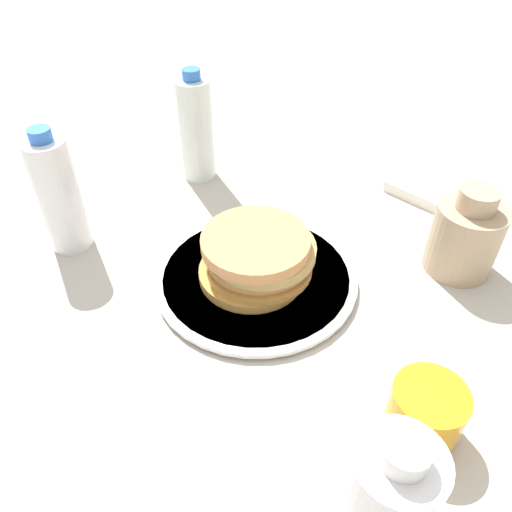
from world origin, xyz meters
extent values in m
plane|color=#BCB7AD|center=(0.00, 0.00, 0.00)|extent=(4.00, 4.00, 0.00)
cylinder|color=white|center=(-0.01, 0.02, 0.01)|extent=(0.27, 0.27, 0.01)
cylinder|color=white|center=(-0.01, 0.02, 0.01)|extent=(0.29, 0.29, 0.01)
cylinder|color=#C49247|center=(-0.01, 0.02, 0.02)|extent=(0.15, 0.15, 0.01)
cylinder|color=#B47E3A|center=(-0.02, 0.02, 0.03)|extent=(0.15, 0.15, 0.01)
cylinder|color=#B48147|center=(-0.02, 0.01, 0.04)|extent=(0.15, 0.15, 0.01)
cylinder|color=tan|center=(-0.02, 0.01, 0.06)|extent=(0.15, 0.15, 0.02)
cylinder|color=tan|center=(-0.01, 0.02, 0.07)|extent=(0.15, 0.15, 0.02)
cylinder|color=orange|center=(-0.28, 0.14, 0.03)|extent=(0.08, 0.08, 0.07)
cylinder|color=tan|center=(-0.27, -0.15, 0.05)|extent=(0.10, 0.10, 0.11)
cylinder|color=tan|center=(-0.27, -0.15, 0.12)|extent=(0.05, 0.05, 0.03)
cylinder|color=silver|center=(0.21, -0.19, 0.09)|extent=(0.06, 0.06, 0.18)
cylinder|color=blue|center=(0.21, -0.19, 0.19)|extent=(0.03, 0.03, 0.02)
cylinder|color=white|center=(-0.27, 0.30, 0.20)|extent=(0.03, 0.03, 0.02)
cylinder|color=white|center=(0.28, 0.08, 0.09)|extent=(0.06, 0.06, 0.18)
cylinder|color=blue|center=(0.28, 0.08, 0.19)|extent=(0.03, 0.03, 0.02)
cube|color=white|center=(-0.20, -0.32, 0.01)|extent=(0.19, 0.13, 0.02)
camera|label=1|loc=(-0.26, 0.48, 0.51)|focal=35.00mm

